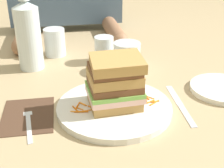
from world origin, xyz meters
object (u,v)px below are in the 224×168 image
Objects in this scene: sandwich at (115,82)px; fork at (28,119)px; knife at (181,105)px; juice_glass at (127,59)px; main_plate at (114,107)px; empty_tumbler_1 at (55,42)px; side_plate at (223,89)px; water_bottle at (28,35)px; empty_tumbler_0 at (104,49)px; napkin_dark at (28,115)px.

sandwich is 0.76× the size of fork.
knife is at bearing -0.14° from fork.
juice_glass is (0.28, 0.23, 0.03)m from fork.
main_plate is 3.09× the size of juice_glass.
empty_tumbler_1 is (0.07, 0.40, 0.04)m from fork.
fork is 0.36m from knife.
main_plate is at bearing -110.03° from juice_glass.
knife is 1.16× the size of side_plate.
sandwich is 0.53× the size of water_bottle.
main_plate is 0.31m from empty_tumbler_0.
napkin_dark and knife have the same top height.
knife is at bearing -39.64° from water_bottle.
juice_glass is at bearing 70.23° from sandwich.
knife is 0.50m from empty_tumbler_1.
empty_tumbler_0 reaches higher than napkin_dark.
juice_glass is at bearing 141.13° from side_plate.
empty_tumbler_1 is at bearing 108.41° from main_plate.
napkin_dark is 1.87× the size of empty_tumbler_0.
juice_glass is at bearing -38.97° from empty_tumbler_1.
main_plate is 0.42m from empty_tumbler_1.
fork is 1.80× the size of empty_tumbler_1.
napkin_dark is 0.39m from empty_tumbler_1.
juice_glass is 0.96× the size of empty_tumbler_1.
water_bottle is (-0.20, 0.29, 0.10)m from main_plate.
juice_glass reaches higher than empty_tumbler_0.
side_plate is (0.30, 0.04, -0.00)m from main_plate.
water_bottle is at bearing 90.59° from napkin_dark.
side_plate is at bearing -38.92° from empty_tumbler_1.
fork is 1.88× the size of juice_glass.
juice_glass reaches higher than main_plate.
sandwich is at bearing -94.47° from empty_tumbler_0.
sandwich is at bearing -71.53° from empty_tumbler_1.
juice_glass is 1.06× the size of empty_tumbler_0.
sandwich reaches higher than napkin_dark.
empty_tumbler_0 is at bearing 85.37° from main_plate.
juice_glass is 0.51× the size of side_plate.
water_bottle is (-0.29, 0.07, 0.07)m from juice_glass.
napkin_dark is 0.78× the size of knife.
fork is at bearing -99.70° from empty_tumbler_1.
knife is at bearing -53.86° from empty_tumbler_1.
fork is 0.37m from juice_glass.
knife is (0.16, -0.01, -0.01)m from main_plate.
sandwich is at bearing -171.87° from side_plate.
fork is at bearing -125.48° from empty_tumbler_0.
water_bottle is 0.58m from side_plate.
juice_glass is 0.27m from empty_tumbler_1.
fork is 0.70× the size of water_bottle.
empty_tumbler_1 is (0.07, 0.10, -0.06)m from water_bottle.
empty_tumbler_1 is (-0.21, 0.17, 0.01)m from juice_glass.
main_plate is 1.58× the size of side_plate.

